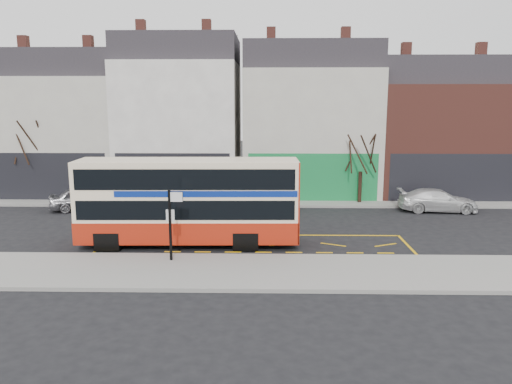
{
  "coord_description": "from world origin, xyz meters",
  "views": [
    {
      "loc": [
        0.5,
        -20.54,
        6.58
      ],
      "look_at": [
        0.04,
        2.0,
        2.38
      ],
      "focal_mm": 35.0,
      "sensor_mm": 36.0,
      "label": 1
    }
  ],
  "objects_px": {
    "street_tree_left": "(30,130)",
    "double_decker_bus": "(189,201)",
    "car_silver": "(85,199)",
    "street_tree_right": "(362,143)",
    "car_white": "(438,200)",
    "car_grey": "(263,199)",
    "bus_stop_post": "(172,218)"
  },
  "relations": [
    {
      "from": "car_silver",
      "to": "car_white",
      "type": "distance_m",
      "value": 21.11
    },
    {
      "from": "double_decker_bus",
      "to": "street_tree_left",
      "type": "relative_size",
      "value": 1.47
    },
    {
      "from": "car_grey",
      "to": "street_tree_right",
      "type": "relative_size",
      "value": 0.66
    },
    {
      "from": "street_tree_left",
      "to": "street_tree_right",
      "type": "height_order",
      "value": "street_tree_left"
    },
    {
      "from": "bus_stop_post",
      "to": "car_silver",
      "type": "distance_m",
      "value": 12.22
    },
    {
      "from": "bus_stop_post",
      "to": "car_white",
      "type": "relative_size",
      "value": 0.64
    },
    {
      "from": "car_white",
      "to": "car_grey",
      "type": "bearing_deg",
      "value": 92.0
    },
    {
      "from": "car_silver",
      "to": "street_tree_right",
      "type": "xyz_separation_m",
      "value": [
        16.83,
        1.94,
        3.2
      ]
    },
    {
      "from": "car_silver",
      "to": "street_tree_right",
      "type": "distance_m",
      "value": 17.24
    },
    {
      "from": "street_tree_left",
      "to": "car_silver",
      "type": "bearing_deg",
      "value": -33.5
    },
    {
      "from": "bus_stop_post",
      "to": "car_white",
      "type": "xyz_separation_m",
      "value": [
        14.0,
        9.91,
        -1.24
      ]
    },
    {
      "from": "double_decker_bus",
      "to": "car_silver",
      "type": "distance_m",
      "value": 10.46
    },
    {
      "from": "double_decker_bus",
      "to": "street_tree_left",
      "type": "bearing_deg",
      "value": 138.06
    },
    {
      "from": "car_white",
      "to": "bus_stop_post",
      "type": "bearing_deg",
      "value": 128.66
    },
    {
      "from": "car_grey",
      "to": "street_tree_right",
      "type": "bearing_deg",
      "value": -71.36
    },
    {
      "from": "bus_stop_post",
      "to": "street_tree_right",
      "type": "height_order",
      "value": "street_tree_right"
    },
    {
      "from": "car_silver",
      "to": "car_white",
      "type": "bearing_deg",
      "value": -106.96
    },
    {
      "from": "street_tree_left",
      "to": "street_tree_right",
      "type": "relative_size",
      "value": 1.19
    },
    {
      "from": "street_tree_left",
      "to": "bus_stop_post",
      "type": "bearing_deg",
      "value": -47.98
    },
    {
      "from": "street_tree_left",
      "to": "double_decker_bus",
      "type": "bearing_deg",
      "value": -40.62
    },
    {
      "from": "car_silver",
      "to": "street_tree_right",
      "type": "bearing_deg",
      "value": -100.51
    },
    {
      "from": "car_grey",
      "to": "street_tree_left",
      "type": "bearing_deg",
      "value": 83.84
    },
    {
      "from": "double_decker_bus",
      "to": "street_tree_right",
      "type": "bearing_deg",
      "value": 42.97
    },
    {
      "from": "bus_stop_post",
      "to": "car_white",
      "type": "bearing_deg",
      "value": 37.73
    },
    {
      "from": "car_silver",
      "to": "street_tree_left",
      "type": "xyz_separation_m",
      "value": [
        -4.4,
        2.91,
        3.92
      ]
    },
    {
      "from": "car_silver",
      "to": "street_tree_right",
      "type": "height_order",
      "value": "street_tree_right"
    },
    {
      "from": "bus_stop_post",
      "to": "street_tree_right",
      "type": "distance_m",
      "value": 15.42
    },
    {
      "from": "double_decker_bus",
      "to": "car_grey",
      "type": "height_order",
      "value": "double_decker_bus"
    },
    {
      "from": "car_silver",
      "to": "car_grey",
      "type": "xyz_separation_m",
      "value": [
        10.68,
        0.3,
        -0.07
      ]
    },
    {
      "from": "street_tree_left",
      "to": "street_tree_right",
      "type": "distance_m",
      "value": 21.26
    },
    {
      "from": "car_grey",
      "to": "car_white",
      "type": "distance_m",
      "value": 10.43
    },
    {
      "from": "car_grey",
      "to": "street_tree_left",
      "type": "relative_size",
      "value": 0.56
    }
  ]
}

